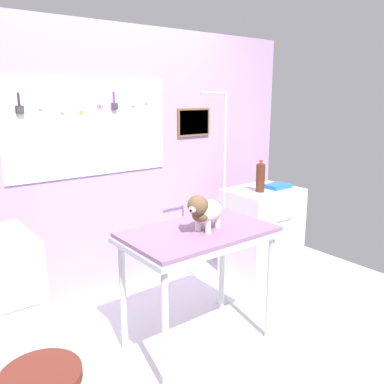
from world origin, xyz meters
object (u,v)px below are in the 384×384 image
(grooming_table, at_px, (198,243))
(cabinet_right, at_px, (262,231))
(grooming_arm, at_px, (223,210))
(dog, at_px, (205,211))
(soda_bottle, at_px, (260,177))

(grooming_table, height_order, cabinet_right, grooming_table)
(grooming_arm, height_order, dog, grooming_arm)
(cabinet_right, relative_size, soda_bottle, 2.85)
(grooming_arm, xyz_separation_m, cabinet_right, (0.73, 0.23, -0.39))
(cabinet_right, distance_m, soda_bottle, 0.58)
(grooming_table, relative_size, cabinet_right, 1.19)
(grooming_arm, distance_m, dog, 0.65)
(grooming_arm, distance_m, soda_bottle, 0.66)
(grooming_table, distance_m, cabinet_right, 1.41)
(dog, bearing_deg, soda_bottle, 26.09)
(grooming_table, bearing_deg, grooming_arm, 32.69)
(grooming_table, bearing_deg, soda_bottle, 23.93)
(grooming_table, distance_m, soda_bottle, 1.26)
(dog, height_order, soda_bottle, soda_bottle)
(grooming_table, height_order, dog, dog)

